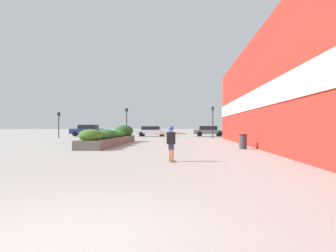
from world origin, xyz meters
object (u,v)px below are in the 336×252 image
at_px(car_center_left, 87,130).
at_px(traffic_light_right, 213,117).
at_px(car_leftmost, 209,131).
at_px(traffic_light_far_left, 59,120).
at_px(trash_bin, 243,142).
at_px(skateboard, 171,160).
at_px(car_rightmost, 152,131).
at_px(traffic_light_left, 126,118).
at_px(car_center_right, 271,131).
at_px(skateboarder, 171,139).

height_order(car_center_left, traffic_light_right, traffic_light_right).
relative_size(car_leftmost, traffic_light_far_left, 1.43).
height_order(trash_bin, traffic_light_right, traffic_light_right).
height_order(skateboard, traffic_light_far_left, traffic_light_far_left).
relative_size(car_leftmost, traffic_light_right, 1.20).
distance_m(car_leftmost, traffic_light_right, 6.95).
height_order(car_rightmost, traffic_light_left, traffic_light_left).
height_order(car_center_left, traffic_light_left, traffic_light_left).
distance_m(traffic_light_left, traffic_light_right, 10.16).
distance_m(skateboard, car_center_right, 27.30).
distance_m(car_rightmost, traffic_light_right, 10.30).
xyz_separation_m(car_center_left, traffic_light_right, (17.28, -6.23, 1.63)).
distance_m(car_center_left, car_center_right, 25.31).
distance_m(car_center_left, traffic_light_left, 9.58).
bearing_deg(traffic_light_right, skateboard, -100.50).
bearing_deg(traffic_light_left, skateboard, -72.50).
distance_m(skateboarder, trash_bin, 7.33).
xyz_separation_m(skateboarder, traffic_light_left, (-6.40, 20.29, 1.53)).
xyz_separation_m(trash_bin, traffic_light_right, (-0.36, 14.22, 2.04)).
distance_m(car_center_right, traffic_light_far_left, 26.84).
bearing_deg(skateboard, car_center_left, 109.97).
relative_size(car_rightmost, traffic_light_left, 1.29).
xyz_separation_m(car_leftmost, car_center_right, (7.82, -2.36, 0.05)).
height_order(skateboard, car_center_right, car_center_right).
bearing_deg(traffic_light_far_left, skateboarder, -54.12).
xyz_separation_m(car_center_right, traffic_light_far_left, (-26.47, -4.25, 1.31)).
xyz_separation_m(skateboard, car_leftmost, (3.90, 27.01, 0.72)).
xyz_separation_m(skateboarder, car_center_right, (11.72, 24.65, -0.05)).
xyz_separation_m(car_leftmost, traffic_light_far_left, (-18.65, -6.61, 1.36)).
height_order(car_center_left, traffic_light_far_left, traffic_light_far_left).
bearing_deg(trash_bin, traffic_light_right, 91.46).
height_order(car_leftmost, car_center_left, car_center_left).
height_order(skateboarder, traffic_light_right, traffic_light_right).
bearing_deg(car_center_right, skateboarder, -25.42).
bearing_deg(skateboard, car_center_right, 57.51).
height_order(skateboard, traffic_light_right, traffic_light_right).
bearing_deg(traffic_light_left, car_leftmost, 33.12).
relative_size(skateboarder, traffic_light_left, 0.37).
bearing_deg(skateboarder, trash_bin, 48.69).
distance_m(car_leftmost, car_center_left, 17.43).
height_order(skateboarder, traffic_light_left, traffic_light_left).
height_order(car_center_left, car_center_right, car_center_left).
relative_size(trash_bin, car_leftmost, 0.20).
distance_m(car_leftmost, car_center_right, 8.17).
xyz_separation_m(trash_bin, traffic_light_far_left, (-18.88, 14.35, 1.69)).
bearing_deg(traffic_light_far_left, car_rightmost, 30.42).
bearing_deg(traffic_light_right, traffic_light_left, 179.89).
relative_size(trash_bin, traffic_light_right, 0.25).
relative_size(skateboard, trash_bin, 0.78).
height_order(skateboarder, car_center_left, car_center_left).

